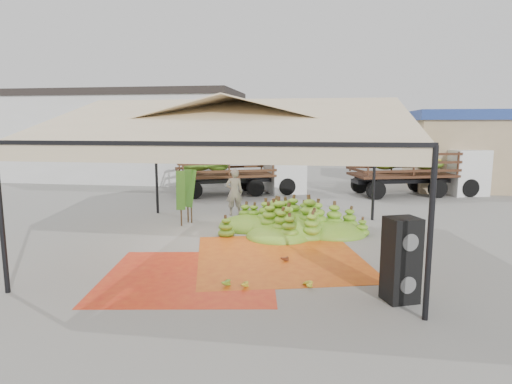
# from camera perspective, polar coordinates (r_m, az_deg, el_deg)

# --- Properties ---
(ground) EXTENTS (90.00, 90.00, 0.00)m
(ground) POSITION_cam_1_polar(r_m,az_deg,el_deg) (11.99, -2.05, -7.22)
(ground) COLOR slate
(ground) RESTS_ON ground
(canopy_tent) EXTENTS (8.10, 8.10, 4.00)m
(canopy_tent) POSITION_cam_1_polar(r_m,az_deg,el_deg) (11.53, -2.14, 8.76)
(canopy_tent) COLOR black
(canopy_tent) RESTS_ON ground
(building_white) EXTENTS (14.30, 6.30, 5.40)m
(building_white) POSITION_cam_1_polar(r_m,az_deg,el_deg) (28.10, -17.06, 7.20)
(building_white) COLOR silver
(building_white) RESTS_ON ground
(building_tan) EXTENTS (6.30, 5.30, 4.10)m
(building_tan) POSITION_cam_1_polar(r_m,az_deg,el_deg) (25.58, 26.67, 5.10)
(building_tan) COLOR tan
(building_tan) RESTS_ON ground
(tarp_left) EXTENTS (4.26, 4.11, 0.01)m
(tarp_left) POSITION_cam_1_polar(r_m,az_deg,el_deg) (9.83, -8.86, -10.94)
(tarp_left) COLOR #CB4113
(tarp_left) RESTS_ON ground
(tarp_right) EXTENTS (5.07, 5.22, 0.01)m
(tarp_right) POSITION_cam_1_polar(r_m,az_deg,el_deg) (11.04, 3.13, -8.62)
(tarp_right) COLOR #C95D12
(tarp_right) RESTS_ON ground
(banana_heap) EXTENTS (5.97, 5.41, 1.06)m
(banana_heap) POSITION_cam_1_polar(r_m,az_deg,el_deg) (13.60, 4.91, -3.02)
(banana_heap) COLOR #41841B
(banana_heap) RESTS_ON ground
(hand_yellow_a) EXTENTS (0.53, 0.48, 0.21)m
(hand_yellow_a) POSITION_cam_1_polar(r_m,az_deg,el_deg) (9.07, 6.43, -11.95)
(hand_yellow_a) COLOR gold
(hand_yellow_a) RESTS_ON ground
(hand_yellow_b) EXTENTS (0.40, 0.34, 0.17)m
(hand_yellow_b) POSITION_cam_1_polar(r_m,az_deg,el_deg) (9.07, -1.95, -12.01)
(hand_yellow_b) COLOR gold
(hand_yellow_b) RESTS_ON ground
(hand_red_a) EXTENTS (0.47, 0.43, 0.17)m
(hand_red_a) POSITION_cam_1_polar(r_m,az_deg,el_deg) (10.75, 3.61, -8.65)
(hand_red_a) COLOR #602716
(hand_red_a) RESTS_ON ground
(hand_red_b) EXTENTS (0.50, 0.47, 0.18)m
(hand_red_b) POSITION_cam_1_polar(r_m,az_deg,el_deg) (9.04, 18.32, -12.51)
(hand_red_b) COLOR #602915
(hand_red_b) RESTS_ON ground
(hand_green) EXTENTS (0.42, 0.35, 0.19)m
(hand_green) POSITION_cam_1_polar(r_m,az_deg,el_deg) (9.18, -4.46, -11.72)
(hand_green) COLOR #527F1A
(hand_green) RESTS_ON ground
(hanging_bunches) EXTENTS (1.74, 0.24, 0.20)m
(hanging_bunches) POSITION_cam_1_polar(r_m,az_deg,el_deg) (11.63, -0.47, 5.41)
(hanging_bunches) COLOR #48811A
(hanging_bunches) RESTS_ON ground
(speaker_stack) EXTENTS (0.74, 0.70, 1.62)m
(speaker_stack) POSITION_cam_1_polar(r_m,az_deg,el_deg) (8.60, 18.79, -8.54)
(speaker_stack) COLOR black
(speaker_stack) RESTS_ON ground
(banana_leaves) EXTENTS (0.96, 1.36, 3.70)m
(banana_leaves) POSITION_cam_1_polar(r_m,az_deg,el_deg) (14.63, -8.94, -4.37)
(banana_leaves) COLOR #38771F
(banana_leaves) RESTS_ON ground
(vendor) EXTENTS (0.74, 0.61, 1.75)m
(vendor) POSITION_cam_1_polar(r_m,az_deg,el_deg) (15.90, -2.91, -0.01)
(vendor) COLOR gray
(vendor) RESTS_ON ground
(truck_left) EXTENTS (6.48, 4.35, 2.11)m
(truck_left) POSITION_cam_1_polar(r_m,az_deg,el_deg) (20.98, -1.37, 3.31)
(truck_left) COLOR #4C2D19
(truck_left) RESTS_ON ground
(truck_right) EXTENTS (6.71, 3.97, 2.18)m
(truck_right) POSITION_cam_1_polar(r_m,az_deg,el_deg) (22.14, 21.35, 3.11)
(truck_right) COLOR #482918
(truck_right) RESTS_ON ground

